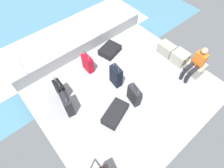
{
  "coord_description": "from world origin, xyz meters",
  "views": [
    {
      "loc": [
        2.0,
        -2.3,
        4.68
      ],
      "look_at": [
        -0.36,
        -0.3,
        0.25
      ],
      "focal_mm": 28.9,
      "sensor_mm": 36.0,
      "label": 1
    }
  ],
  "objects_px": {
    "suitcase_1": "(60,90)",
    "suitcase_5": "(115,114)",
    "cargo_crate_1": "(180,57)",
    "suitcase_6": "(110,50)",
    "suitcase_0": "(88,63)",
    "paper_cup": "(178,128)",
    "passenger_seated": "(196,63)",
    "suitcase_3": "(134,95)",
    "cargo_crate_2": "(195,68)",
    "cargo_crate_0": "(166,49)",
    "suitcase_7": "(67,104)",
    "suitcase_2": "(116,76)"
  },
  "relations": [
    {
      "from": "suitcase_1",
      "to": "suitcase_5",
      "type": "distance_m",
      "value": 1.73
    },
    {
      "from": "cargo_crate_1",
      "to": "suitcase_6",
      "type": "relative_size",
      "value": 0.66
    },
    {
      "from": "cargo_crate_1",
      "to": "suitcase_0",
      "type": "xyz_separation_m",
      "value": [
        -1.72,
        -2.58,
        0.1
      ]
    },
    {
      "from": "suitcase_0",
      "to": "paper_cup",
      "type": "height_order",
      "value": "suitcase_0"
    },
    {
      "from": "passenger_seated",
      "to": "paper_cup",
      "type": "height_order",
      "value": "passenger_seated"
    },
    {
      "from": "suitcase_3",
      "to": "suitcase_6",
      "type": "distance_m",
      "value": 2.12
    },
    {
      "from": "cargo_crate_2",
      "to": "suitcase_1",
      "type": "distance_m",
      "value": 4.3
    },
    {
      "from": "suitcase_6",
      "to": "paper_cup",
      "type": "bearing_deg",
      "value": -7.57
    },
    {
      "from": "cargo_crate_0",
      "to": "suitcase_6",
      "type": "relative_size",
      "value": 0.72
    },
    {
      "from": "suitcase_6",
      "to": "suitcase_7",
      "type": "height_order",
      "value": "suitcase_7"
    },
    {
      "from": "suitcase_2",
      "to": "paper_cup",
      "type": "bearing_deg",
      "value": 7.03
    },
    {
      "from": "suitcase_3",
      "to": "paper_cup",
      "type": "bearing_deg",
      "value": 12.08
    },
    {
      "from": "passenger_seated",
      "to": "paper_cup",
      "type": "xyz_separation_m",
      "value": [
        0.9,
        -1.8,
        -0.52
      ]
    },
    {
      "from": "passenger_seated",
      "to": "suitcase_1",
      "type": "xyz_separation_m",
      "value": [
        -2.02,
        -3.61,
        -0.27
      ]
    },
    {
      "from": "suitcase_2",
      "to": "suitcase_5",
      "type": "relative_size",
      "value": 0.91
    },
    {
      "from": "suitcase_0",
      "to": "suitcase_5",
      "type": "height_order",
      "value": "suitcase_0"
    },
    {
      "from": "suitcase_5",
      "to": "suitcase_0",
      "type": "bearing_deg",
      "value": 166.94
    },
    {
      "from": "cargo_crate_2",
      "to": "suitcase_1",
      "type": "xyz_separation_m",
      "value": [
        -2.02,
        -3.79,
        0.11
      ]
    },
    {
      "from": "cargo_crate_1",
      "to": "suitcase_2",
      "type": "bearing_deg",
      "value": -107.53
    },
    {
      "from": "cargo_crate_2",
      "to": "suitcase_3",
      "type": "relative_size",
      "value": 0.74
    },
    {
      "from": "cargo_crate_2",
      "to": "suitcase_2",
      "type": "relative_size",
      "value": 0.66
    },
    {
      "from": "passenger_seated",
      "to": "suitcase_0",
      "type": "distance_m",
      "value": 3.36
    },
    {
      "from": "passenger_seated",
      "to": "paper_cup",
      "type": "relative_size",
      "value": 10.9
    },
    {
      "from": "cargo_crate_1",
      "to": "passenger_seated",
      "type": "height_order",
      "value": "passenger_seated"
    },
    {
      "from": "suitcase_1",
      "to": "suitcase_3",
      "type": "relative_size",
      "value": 1.05
    },
    {
      "from": "cargo_crate_2",
      "to": "suitcase_2",
      "type": "distance_m",
      "value": 2.62
    },
    {
      "from": "suitcase_0",
      "to": "suitcase_6",
      "type": "bearing_deg",
      "value": 97.88
    },
    {
      "from": "cargo_crate_2",
      "to": "passenger_seated",
      "type": "xyz_separation_m",
      "value": [
        0.0,
        -0.18,
        0.38
      ]
    },
    {
      "from": "suitcase_0",
      "to": "suitcase_5",
      "type": "xyz_separation_m",
      "value": [
        1.85,
        -0.43,
        -0.17
      ]
    },
    {
      "from": "suitcase_0",
      "to": "suitcase_7",
      "type": "bearing_deg",
      "value": -56.47
    },
    {
      "from": "cargo_crate_0",
      "to": "suitcase_2",
      "type": "height_order",
      "value": "suitcase_2"
    },
    {
      "from": "cargo_crate_0",
      "to": "paper_cup",
      "type": "bearing_deg",
      "value": -43.42
    },
    {
      "from": "paper_cup",
      "to": "cargo_crate_0",
      "type": "bearing_deg",
      "value": 136.58
    },
    {
      "from": "suitcase_2",
      "to": "paper_cup",
      "type": "relative_size",
      "value": 8.37
    },
    {
      "from": "cargo_crate_2",
      "to": "suitcase_5",
      "type": "relative_size",
      "value": 0.6
    },
    {
      "from": "cargo_crate_0",
      "to": "cargo_crate_2",
      "type": "height_order",
      "value": "cargo_crate_2"
    },
    {
      "from": "paper_cup",
      "to": "suitcase_0",
      "type": "bearing_deg",
      "value": -169.38
    },
    {
      "from": "cargo_crate_1",
      "to": "suitcase_1",
      "type": "relative_size",
      "value": 0.68
    },
    {
      "from": "suitcase_3",
      "to": "cargo_crate_0",
      "type": "bearing_deg",
      "value": 106.57
    },
    {
      "from": "passenger_seated",
      "to": "cargo_crate_2",
      "type": "bearing_deg",
      "value": 90.0
    },
    {
      "from": "suitcase_5",
      "to": "suitcase_1",
      "type": "bearing_deg",
      "value": -153.39
    },
    {
      "from": "passenger_seated",
      "to": "suitcase_0",
      "type": "xyz_separation_m",
      "value": [
        -2.33,
        -2.41,
        -0.27
      ]
    },
    {
      "from": "suitcase_5",
      "to": "suitcase_6",
      "type": "distance_m",
      "value": 2.48
    },
    {
      "from": "suitcase_3",
      "to": "paper_cup",
      "type": "relative_size",
      "value": 7.49
    },
    {
      "from": "cargo_crate_1",
      "to": "cargo_crate_2",
      "type": "height_order",
      "value": "cargo_crate_1"
    },
    {
      "from": "suitcase_1",
      "to": "paper_cup",
      "type": "relative_size",
      "value": 7.84
    },
    {
      "from": "cargo_crate_2",
      "to": "suitcase_6",
      "type": "distance_m",
      "value": 2.91
    },
    {
      "from": "cargo_crate_0",
      "to": "suitcase_3",
      "type": "height_order",
      "value": "suitcase_3"
    },
    {
      "from": "suitcase_6",
      "to": "suitcase_0",
      "type": "bearing_deg",
      "value": -82.12
    },
    {
      "from": "cargo_crate_0",
      "to": "suitcase_1",
      "type": "bearing_deg",
      "value": -102.71
    }
  ]
}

